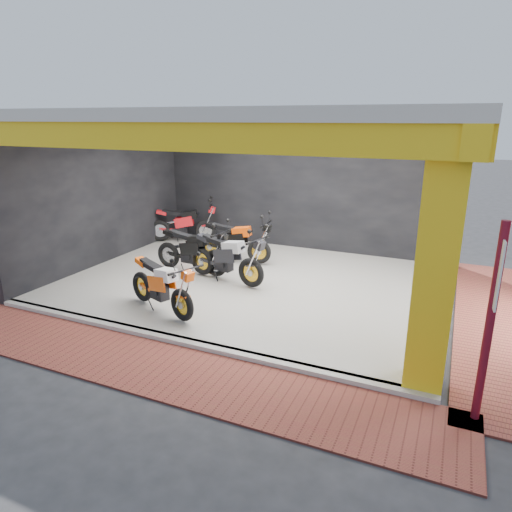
% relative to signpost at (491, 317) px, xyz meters
% --- Properties ---
extents(ground, '(80.00, 80.00, 0.00)m').
position_rel_signpost_xyz_m(ground, '(-4.40, 1.20, -1.37)').
color(ground, '#2D2D30').
rests_on(ground, ground).
extents(showroom_floor, '(8.00, 6.00, 0.10)m').
position_rel_signpost_xyz_m(showroom_floor, '(-4.40, 3.20, -1.32)').
color(showroom_floor, silver).
rests_on(showroom_floor, ground).
extents(showroom_ceiling, '(8.40, 6.40, 0.20)m').
position_rel_signpost_xyz_m(showroom_ceiling, '(-4.40, 3.20, 2.23)').
color(showroom_ceiling, beige).
rests_on(showroom_ceiling, corner_column).
extents(back_wall, '(8.20, 0.20, 3.50)m').
position_rel_signpost_xyz_m(back_wall, '(-4.40, 6.30, 0.38)').
color(back_wall, black).
rests_on(back_wall, ground).
extents(left_wall, '(0.20, 6.20, 3.50)m').
position_rel_signpost_xyz_m(left_wall, '(-8.50, 3.20, 0.38)').
color(left_wall, black).
rests_on(left_wall, ground).
extents(corner_column, '(0.50, 0.50, 3.50)m').
position_rel_signpost_xyz_m(corner_column, '(-0.65, 0.45, 0.38)').
color(corner_column, yellow).
rests_on(corner_column, ground).
extents(header_beam_front, '(8.40, 0.30, 0.40)m').
position_rel_signpost_xyz_m(header_beam_front, '(-4.40, 0.20, 1.93)').
color(header_beam_front, yellow).
rests_on(header_beam_front, corner_column).
extents(header_beam_right, '(0.30, 6.40, 0.40)m').
position_rel_signpost_xyz_m(header_beam_right, '(-0.40, 3.20, 1.93)').
color(header_beam_right, yellow).
rests_on(header_beam_right, corner_column).
extents(floor_kerb, '(8.00, 0.20, 0.10)m').
position_rel_signpost_xyz_m(floor_kerb, '(-4.40, 0.18, -1.32)').
color(floor_kerb, silver).
rests_on(floor_kerb, ground).
extents(paver_front, '(9.00, 1.40, 0.03)m').
position_rel_signpost_xyz_m(paver_front, '(-4.40, -0.60, -1.35)').
color(paver_front, brown).
rests_on(paver_front, ground).
extents(paver_right, '(1.40, 7.00, 0.03)m').
position_rel_signpost_xyz_m(paver_right, '(0.40, 3.20, -1.35)').
color(paver_right, brown).
rests_on(paver_right, ground).
extents(signpost, '(0.10, 0.35, 2.50)m').
position_rel_signpost_xyz_m(signpost, '(0.00, 0.00, 0.00)').
color(signpost, maroon).
rests_on(signpost, ground).
extents(moto_hero, '(2.11, 1.38, 1.21)m').
position_rel_signpost_xyz_m(moto_hero, '(-4.70, 0.76, -0.67)').
color(moto_hero, '#FF580A').
rests_on(moto_hero, showroom_floor).
extents(moto_row_a, '(2.24, 1.20, 1.30)m').
position_rel_signpost_xyz_m(moto_row_a, '(-4.29, 2.77, -0.62)').
color(moto_row_a, black).
rests_on(moto_row_a, showroom_floor).
extents(moto_row_b, '(2.12, 0.94, 1.26)m').
position_rel_signpost_xyz_m(moto_row_b, '(-5.31, 3.06, -0.64)').
color(moto_row_b, black).
rests_on(moto_row_b, showroom_floor).
extents(moto_row_c, '(2.09, 0.90, 1.25)m').
position_rel_signpost_xyz_m(moto_row_c, '(-4.79, 4.31, -0.65)').
color(moto_row_c, black).
rests_on(moto_row_c, showroom_floor).
extents(moto_row_d, '(2.15, 1.53, 1.24)m').
position_rel_signpost_xyz_m(moto_row_d, '(-7.09, 5.70, -0.65)').
color(moto_row_d, red).
rests_on(moto_row_d, showroom_floor).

